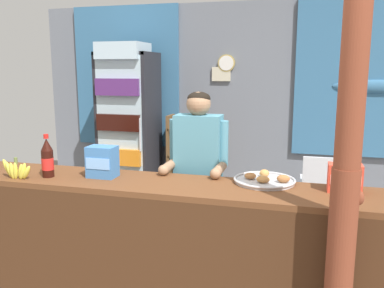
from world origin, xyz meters
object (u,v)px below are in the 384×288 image
object	(u,v)px
snack_box_biscuit	(102,162)
pastry_tray	(265,180)
stall_counter	(169,239)
snack_box_crackers	(345,178)
drink_fridge	(128,119)
soda_bottle_cola	(47,159)
timber_post	(346,178)
shopkeeper	(198,166)
bottle_shelf_rack	(187,158)
plastic_lawn_chair	(322,189)
banana_bunch	(16,170)

from	to	relation	value
snack_box_biscuit	pastry_tray	bearing A→B (deg)	7.92
stall_counter	snack_box_crackers	world-z (taller)	snack_box_crackers
drink_fridge	snack_box_biscuit	xyz separation A→B (m)	(0.73, -2.09, -0.04)
stall_counter	soda_bottle_cola	distance (m)	1.07
timber_post	snack_box_crackers	world-z (taller)	timber_post
drink_fridge	shopkeeper	distance (m)	2.14
bottle_shelf_rack	snack_box_biscuit	size ratio (longest dim) A/B	5.03
soda_bottle_cola	snack_box_crackers	distance (m)	2.08
drink_fridge	stall_counter	bearing A→B (deg)	-60.12
stall_counter	timber_post	distance (m)	1.26
drink_fridge	pastry_tray	world-z (taller)	drink_fridge
plastic_lawn_chair	snack_box_biscuit	bearing A→B (deg)	-133.57
bottle_shelf_rack	soda_bottle_cola	bearing A→B (deg)	-98.71
timber_post	bottle_shelf_rack	size ratio (longest dim) A/B	2.13
stall_counter	timber_post	bearing A→B (deg)	-14.57
bottle_shelf_rack	banana_bunch	distance (m)	2.61
stall_counter	banana_bunch	distance (m)	1.22
soda_bottle_cola	snack_box_biscuit	bearing A→B (deg)	14.55
bottle_shelf_rack	plastic_lawn_chair	distance (m)	1.76
snack_box_crackers	banana_bunch	bearing A→B (deg)	-172.94
snack_box_crackers	soda_bottle_cola	bearing A→B (deg)	-175.05
snack_box_crackers	snack_box_biscuit	world-z (taller)	snack_box_biscuit
stall_counter	snack_box_biscuit	world-z (taller)	snack_box_biscuit
stall_counter	timber_post	world-z (taller)	timber_post
bottle_shelf_rack	shopkeeper	distance (m)	2.03
plastic_lawn_chair	banana_bunch	distance (m)	2.98
timber_post	snack_box_crackers	bearing A→B (deg)	84.75
timber_post	banana_bunch	bearing A→B (deg)	174.31
banana_bunch	plastic_lawn_chair	bearing A→B (deg)	40.85
plastic_lawn_chair	banana_bunch	bearing A→B (deg)	-139.15
bottle_shelf_rack	snack_box_biscuit	distance (m)	2.36
drink_fridge	pastry_tray	xyz separation A→B (m)	(1.89, -1.93, -0.14)
bottle_shelf_rack	shopkeeper	world-z (taller)	shopkeeper
drink_fridge	plastic_lawn_chair	world-z (taller)	drink_fridge
bottle_shelf_rack	banana_bunch	world-z (taller)	bottle_shelf_rack
snack_box_crackers	pastry_tray	size ratio (longest dim) A/B	0.49
timber_post	banana_bunch	xyz separation A→B (m)	(-2.22, 0.22, -0.16)
snack_box_crackers	plastic_lawn_chair	bearing A→B (deg)	91.71
shopkeeper	snack_box_crackers	xyz separation A→B (m)	(1.07, -0.35, 0.07)
stall_counter	soda_bottle_cola	xyz separation A→B (m)	(-0.94, 0.04, 0.50)
bottle_shelf_rack	snack_box_biscuit	world-z (taller)	snack_box_biscuit
soda_bottle_cola	snack_box_biscuit	xyz separation A→B (m)	(0.39, 0.10, -0.02)
plastic_lawn_chair	soda_bottle_cola	bearing A→B (deg)	-138.06
timber_post	banana_bunch	distance (m)	2.24
stall_counter	banana_bunch	xyz separation A→B (m)	(-1.14, -0.06, 0.42)
snack_box_biscuit	timber_post	bearing A→B (deg)	-14.53
bottle_shelf_rack	snack_box_biscuit	bearing A→B (deg)	-89.51
timber_post	bottle_shelf_rack	world-z (taller)	timber_post
stall_counter	drink_fridge	xyz separation A→B (m)	(-1.28, 2.23, 0.52)
soda_bottle_cola	snack_box_biscuit	world-z (taller)	soda_bottle_cola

